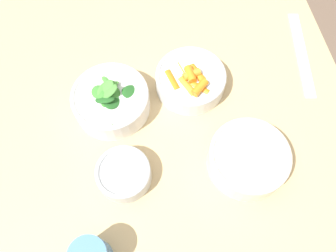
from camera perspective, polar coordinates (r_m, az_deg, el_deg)
The scene contains 7 objects.
ground_plane at distance 1.53m, azimuth -0.91°, elevation -12.14°, with size 10.00×10.00×0.00m, color brown.
dining_table at distance 0.91m, azimuth -1.50°, elevation -2.52°, with size 0.97×0.97×0.78m.
bowl_carrots at distance 0.82m, azimuth 3.91°, elevation 8.01°, with size 0.17×0.17×0.07m.
bowl_greens at distance 0.79m, azimuth -9.85°, elevation 4.46°, with size 0.18×0.18×0.09m.
bowl_beans_hotdog at distance 0.74m, azimuth 13.69°, elevation -5.60°, with size 0.18×0.18×0.06m.
bowl_cookies at distance 0.72m, azimuth -7.74°, elevation -8.25°, with size 0.12×0.12×0.05m.
ruler at distance 0.97m, azimuth 22.20°, elevation 11.63°, with size 0.28×0.07×0.00m.
Camera 1 is at (0.35, -0.03, 1.48)m, focal length 35.00 mm.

